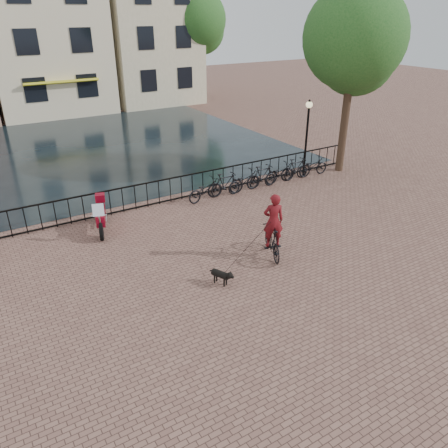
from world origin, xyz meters
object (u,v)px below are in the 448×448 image
dog (220,276)px  motorcycle (100,212)px  lamp_post (307,125)px  cyclist (273,229)px

dog → motorcycle: size_ratio=0.39×
lamp_post → motorcycle: bearing=-176.0°
cyclist → dog: bearing=36.0°
cyclist → motorcycle: 6.11m
cyclist → dog: 2.39m
lamp_post → motorcycle: size_ratio=1.73×
dog → cyclist: bearing=-10.8°
dog → motorcycle: 5.43m
lamp_post → dog: size_ratio=4.44×
cyclist → dog: (-2.23, -0.54, -0.68)m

